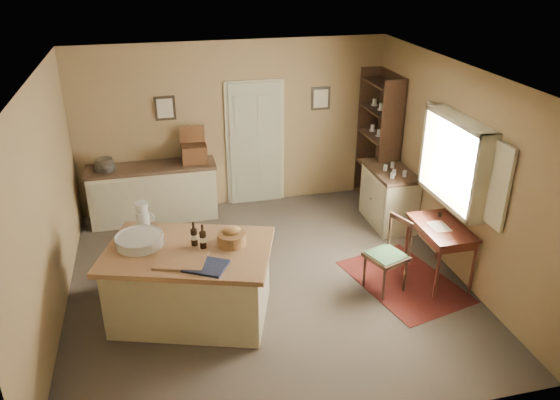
% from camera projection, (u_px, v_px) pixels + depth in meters
% --- Properties ---
extents(ground, '(5.00, 5.00, 0.00)m').
position_uv_depth(ground, '(267.00, 282.00, 7.14)').
color(ground, brown).
rests_on(ground, ground).
extents(wall_back, '(5.00, 0.10, 2.70)m').
position_uv_depth(wall_back, '(233.00, 126.00, 8.76)').
color(wall_back, olive).
rests_on(wall_back, ground).
extents(wall_front, '(5.00, 0.10, 2.70)m').
position_uv_depth(wall_front, '(331.00, 311.00, 4.36)').
color(wall_front, olive).
rests_on(wall_front, ground).
extents(wall_left, '(0.10, 5.00, 2.70)m').
position_uv_depth(wall_left, '(45.00, 209.00, 6.04)').
color(wall_left, olive).
rests_on(wall_left, ground).
extents(wall_right, '(0.10, 5.00, 2.70)m').
position_uv_depth(wall_right, '(454.00, 169.00, 7.09)').
color(wall_right, olive).
rests_on(wall_right, ground).
extents(ceiling, '(5.00, 5.00, 0.00)m').
position_uv_depth(ceiling, '(264.00, 75.00, 5.99)').
color(ceiling, silver).
rests_on(ceiling, wall_back).
extents(door, '(0.97, 0.06, 2.11)m').
position_uv_depth(door, '(255.00, 142.00, 8.94)').
color(door, '#B0B295').
rests_on(door, ground).
extents(framed_prints, '(2.82, 0.02, 0.38)m').
position_uv_depth(framed_prints, '(245.00, 103.00, 8.63)').
color(framed_prints, black).
rests_on(framed_prints, ground).
extents(window, '(0.25, 1.99, 1.12)m').
position_uv_depth(window, '(458.00, 161.00, 6.81)').
color(window, beige).
rests_on(window, ground).
extents(work_island, '(2.13, 1.72, 1.20)m').
position_uv_depth(work_island, '(190.00, 281.00, 6.30)').
color(work_island, beige).
rests_on(work_island, ground).
extents(sideboard, '(1.97, 0.56, 1.18)m').
position_uv_depth(sideboard, '(154.00, 191.00, 8.59)').
color(sideboard, beige).
rests_on(sideboard, ground).
extents(rug, '(1.44, 1.81, 0.01)m').
position_uv_depth(rug, '(404.00, 281.00, 7.14)').
color(rug, '#4D1110').
rests_on(rug, ground).
extents(writing_desk, '(0.57, 0.93, 0.82)m').
position_uv_depth(writing_desk, '(441.00, 233.00, 6.95)').
color(writing_desk, '#3E1A12').
rests_on(writing_desk, ground).
extents(desk_chair, '(0.57, 0.57, 0.95)m').
position_uv_depth(desk_chair, '(386.00, 257.00, 6.80)').
color(desk_chair, '#321F15').
rests_on(desk_chair, ground).
extents(right_cabinet, '(0.58, 1.05, 0.99)m').
position_uv_depth(right_cabinet, '(389.00, 196.00, 8.46)').
color(right_cabinet, beige).
rests_on(right_cabinet, ground).
extents(shelving_unit, '(0.37, 0.99, 2.19)m').
position_uv_depth(shelving_unit, '(381.00, 140.00, 8.93)').
color(shelving_unit, '#321F15').
rests_on(shelving_unit, ground).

